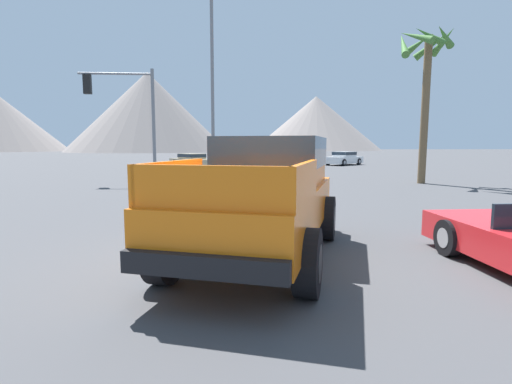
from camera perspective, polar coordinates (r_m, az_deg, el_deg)
The scene contains 9 objects.
ground_plane at distance 6.47m, azimuth -1.09°, elevation -9.82°, with size 320.00×320.00×0.00m, color #424244.
orange_pickup_truck at distance 6.81m, azimuth 1.45°, elevation 0.65°, with size 3.41×5.51×1.99m.
parked_car_blue at distance 35.52m, azimuth 1.11°, elevation 4.72°, with size 4.68×2.28×1.15m.
parked_car_white at distance 37.89m, azimuth 12.43°, elevation 4.74°, with size 4.36×4.17×1.24m.
parked_car_tan at distance 33.62m, azimuth -9.08°, elevation 4.50°, with size 4.16×4.70×1.13m.
traffic_light_main at distance 20.38m, azimuth -18.30°, elevation 11.87°, with size 3.50×0.38×5.42m.
street_lamp_post at distance 17.48m, azimuth -6.29°, elevation 18.44°, with size 0.90×0.24×9.19m.
palm_tree_tall at distance 21.09m, azimuth 23.02°, elevation 16.11°, with size 2.79×2.66×7.33m.
distant_mountain_range at distance 125.84m, azimuth -11.74°, elevation 10.18°, with size 141.89×69.34×21.47m.
Camera 1 is at (-0.38, -6.19, 1.84)m, focal length 28.00 mm.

